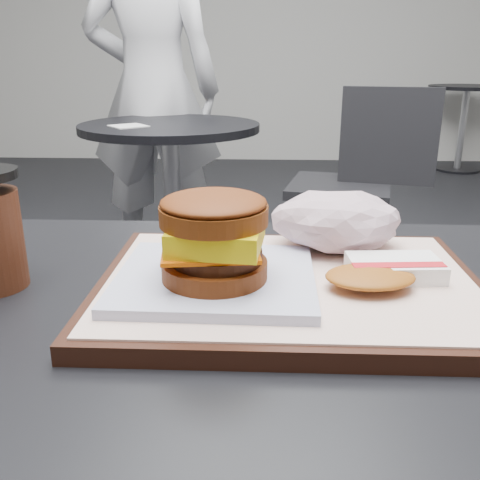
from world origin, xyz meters
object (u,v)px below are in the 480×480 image
(customer_table, at_px, (244,478))
(neighbor_table, at_px, (172,174))
(hash_brown, at_px, (384,272))
(patron, at_px, (153,90))
(serving_tray, at_px, (289,286))
(crumpled_wrapper, at_px, (336,221))
(neighbor_chair, at_px, (356,176))
(breakfast_sandwich, at_px, (215,247))

(customer_table, distance_m, neighbor_table, 1.69)
(hash_brown, bearing_deg, patron, 107.24)
(serving_tray, height_order, crumpled_wrapper, crumpled_wrapper)
(patron, bearing_deg, hash_brown, 108.63)
(neighbor_table, relative_size, neighbor_chair, 0.85)
(serving_tray, bearing_deg, crumpled_wrapper, 58.06)
(serving_tray, bearing_deg, hash_brown, -4.54)
(neighbor_table, distance_m, neighbor_chair, 0.79)
(serving_tray, height_order, neighbor_table, serving_tray)
(neighbor_chair, bearing_deg, breakfast_sandwich, -103.90)
(customer_table, bearing_deg, neighbor_table, 101.98)
(customer_table, height_order, hash_brown, hash_brown)
(serving_tray, xyz_separation_m, breakfast_sandwich, (-0.07, -0.02, 0.05))
(neighbor_table, xyz_separation_m, patron, (-0.14, 0.41, 0.30))
(customer_table, relative_size, crumpled_wrapper, 5.50)
(serving_tray, height_order, hash_brown, hash_brown)
(hash_brown, xyz_separation_m, neighbor_chair, (0.28, 1.78, -0.29))
(breakfast_sandwich, xyz_separation_m, patron, (-0.46, 2.03, 0.02))
(breakfast_sandwich, relative_size, patron, 0.11)
(hash_brown, height_order, neighbor_chair, neighbor_chair)
(serving_tray, bearing_deg, breakfast_sandwich, -161.44)
(customer_table, distance_m, patron, 2.14)
(breakfast_sandwich, relative_size, hash_brown, 1.56)
(breakfast_sandwich, height_order, neighbor_table, breakfast_sandwich)
(hash_brown, relative_size, neighbor_chair, 0.14)
(breakfast_sandwich, relative_size, crumpled_wrapper, 1.33)
(neighbor_chair, bearing_deg, patron, 165.38)
(patron, bearing_deg, serving_tray, 106.29)
(customer_table, xyz_separation_m, hash_brown, (0.13, 0.04, 0.22))
(customer_table, relative_size, breakfast_sandwich, 4.14)
(hash_brown, bearing_deg, serving_tray, 175.46)
(customer_table, bearing_deg, patron, 103.42)
(crumpled_wrapper, height_order, neighbor_chair, neighbor_chair)
(hash_brown, xyz_separation_m, neighbor_table, (-0.48, 1.61, -0.25))
(serving_tray, relative_size, patron, 0.22)
(crumpled_wrapper, height_order, neighbor_table, crumpled_wrapper)
(crumpled_wrapper, relative_size, neighbor_chair, 0.17)
(patron, bearing_deg, neighbor_chair, 166.77)
(hash_brown, relative_size, patron, 0.07)
(customer_table, relative_size, patron, 0.47)
(neighbor_table, bearing_deg, neighbor_chair, 12.87)
(neighbor_chair, bearing_deg, serving_tray, -101.87)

